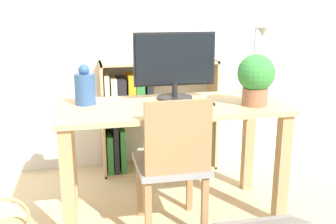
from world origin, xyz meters
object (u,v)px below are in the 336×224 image
vase (85,87)px  desk_lamp (258,55)px  chair (173,161)px  potted_plant (256,77)px  monitor (175,63)px  keyboard (186,104)px  bookshelf (138,114)px

vase → desk_lamp: 1.09m
chair → desk_lamp: bearing=28.5°
vase → potted_plant: bearing=-13.6°
monitor → chair: bearing=-104.6°
keyboard → vase: bearing=166.2°
keyboard → potted_plant: bearing=-13.4°
vase → desk_lamp: desk_lamp is taller
keyboard → desk_lamp: desk_lamp is taller
vase → chair: 0.68m
keyboard → desk_lamp: 0.58m
monitor → potted_plant: (0.42, -0.26, -0.06)m
keyboard → potted_plant: potted_plant is taller
keyboard → chair: bearing=-124.2°
keyboard → desk_lamp: bearing=12.9°
chair → bookshelf: 0.96m
monitor → desk_lamp: size_ratio=1.16×
desk_lamp → potted_plant: (-0.11, -0.21, -0.11)m
vase → desk_lamp: bearing=-1.5°
desk_lamp → bookshelf: 1.09m
potted_plant → vase: bearing=166.4°
monitor → chair: (-0.09, -0.35, -0.50)m
desk_lamp → monitor: bearing=173.9°
keyboard → desk_lamp: size_ratio=0.73×
monitor → vase: size_ratio=2.13×
desk_lamp → chair: size_ratio=0.54×
keyboard → chair: 0.36m
vase → bookshelf: (0.40, 0.63, -0.36)m
vase → keyboard: bearing=-13.8°
keyboard → bookshelf: bearing=103.1°
vase → chair: bearing=-34.5°
chair → bookshelf: size_ratio=0.91×
keyboard → vase: vase is taller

